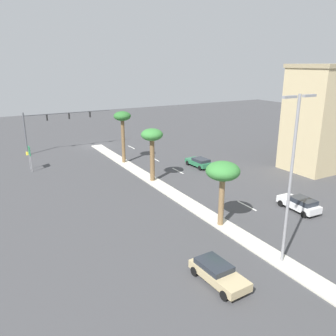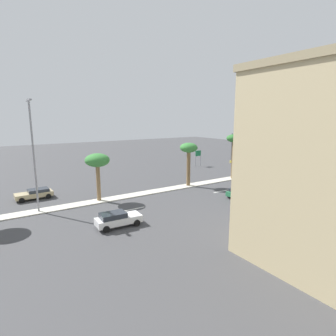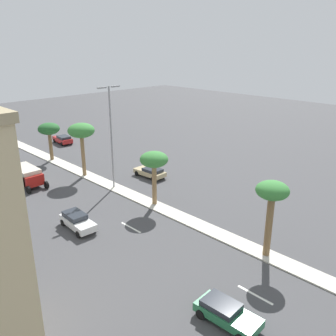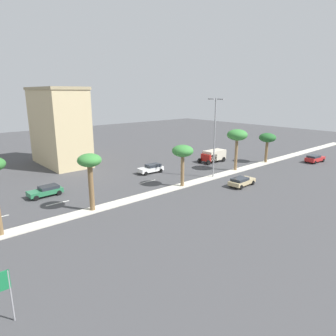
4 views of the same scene
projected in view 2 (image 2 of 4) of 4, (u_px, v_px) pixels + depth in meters
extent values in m
plane|color=#424244|center=(98.00, 202.00, 33.27)|extent=(160.00, 160.00, 0.00)
cube|color=beige|center=(2.00, 218.00, 27.80)|extent=(1.80, 91.10, 0.12)
cube|color=silver|center=(287.00, 178.00, 46.20)|extent=(0.20, 2.80, 0.01)
cube|color=silver|center=(253.00, 185.00, 41.52)|extent=(0.20, 2.80, 0.01)
cube|color=silver|center=(221.00, 191.00, 37.89)|extent=(0.20, 2.80, 0.01)
cube|color=silver|center=(134.00, 209.00, 30.58)|extent=(0.20, 2.80, 0.01)
cylinder|color=#515459|center=(232.00, 148.00, 60.75)|extent=(0.24, 0.24, 6.64)
cylinder|color=gold|center=(231.00, 162.00, 61.32)|extent=(0.53, 0.53, 0.50)
cylinder|color=#515459|center=(258.00, 138.00, 54.53)|extent=(13.86, 0.16, 0.16)
cube|color=black|center=(244.00, 139.00, 57.48)|extent=(0.20, 0.32, 0.90)
sphere|color=red|center=(245.00, 138.00, 57.49)|extent=(0.18, 0.18, 0.18)
cube|color=black|center=(258.00, 140.00, 54.64)|extent=(0.20, 0.32, 0.90)
sphere|color=red|center=(258.00, 139.00, 54.64)|extent=(0.18, 0.18, 0.18)
cube|color=black|center=(272.00, 142.00, 51.79)|extent=(0.20, 0.32, 0.90)
sphere|color=red|center=(273.00, 140.00, 51.80)|extent=(0.18, 0.18, 0.18)
cylinder|color=gray|center=(201.00, 158.00, 57.28)|extent=(0.10, 0.10, 3.32)
cylinder|color=gray|center=(196.00, 159.00, 56.57)|extent=(0.10, 0.10, 3.32)
cube|color=#19723F|center=(198.00, 153.00, 56.72)|extent=(0.08, 1.46, 1.16)
cylinder|color=brown|center=(233.00, 160.00, 45.08)|extent=(0.49, 0.49, 6.24)
ellipsoid|color=#2D6B2D|center=(234.00, 138.00, 44.42)|extent=(2.41, 2.41, 1.32)
cylinder|color=brown|center=(188.00, 168.00, 40.27)|extent=(0.56, 0.56, 5.23)
ellipsoid|color=#387F38|center=(189.00, 148.00, 39.69)|extent=(2.60, 2.60, 1.43)
cylinder|color=olive|center=(98.00, 182.00, 33.14)|extent=(0.49, 0.49, 4.48)
ellipsoid|color=#387F38|center=(97.00, 160.00, 32.63)|extent=(2.95, 2.95, 1.62)
cylinder|color=gray|center=(34.00, 157.00, 28.51)|extent=(0.20, 0.20, 11.94)
cube|color=gray|center=(30.00, 100.00, 26.69)|extent=(1.10, 0.24, 0.16)
cube|color=gray|center=(27.00, 101.00, 28.17)|extent=(1.10, 0.24, 0.16)
cube|color=silver|center=(119.00, 220.00, 25.70)|extent=(1.92, 4.34, 0.65)
cube|color=#262B33|center=(113.00, 215.00, 25.33)|extent=(1.65, 2.42, 0.46)
cylinder|color=black|center=(130.00, 217.00, 27.18)|extent=(0.25, 0.65, 0.64)
cylinder|color=black|center=(137.00, 223.00, 25.81)|extent=(0.25, 0.65, 0.64)
cylinder|color=black|center=(101.00, 223.00, 25.70)|extent=(0.25, 0.65, 0.64)
cylinder|color=black|center=(106.00, 229.00, 24.33)|extent=(0.25, 0.65, 0.64)
cube|color=#287047|center=(242.00, 193.00, 35.01)|extent=(1.96, 4.23, 0.58)
cube|color=#262B33|center=(239.00, 190.00, 34.63)|extent=(1.70, 2.35, 0.39)
cylinder|color=black|center=(244.00, 192.00, 36.58)|extent=(0.25, 0.65, 0.64)
cylinder|color=black|center=(254.00, 194.00, 35.22)|extent=(0.25, 0.65, 0.64)
cylinder|color=black|center=(229.00, 195.00, 34.91)|extent=(0.25, 0.65, 0.64)
cylinder|color=black|center=(239.00, 198.00, 33.56)|extent=(0.25, 0.65, 0.64)
cube|color=tan|center=(34.00, 194.00, 34.23)|extent=(2.02, 4.43, 0.56)
cube|color=#262B33|center=(38.00, 190.00, 34.46)|extent=(1.74, 2.47, 0.37)
cylinder|color=black|center=(22.00, 200.00, 32.72)|extent=(0.25, 0.65, 0.64)
cylinder|color=black|center=(20.00, 197.00, 34.08)|extent=(0.25, 0.65, 0.64)
cylinder|color=black|center=(49.00, 196.00, 34.48)|extent=(0.25, 0.65, 0.64)
cylinder|color=black|center=(45.00, 193.00, 35.84)|extent=(0.25, 0.65, 0.64)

